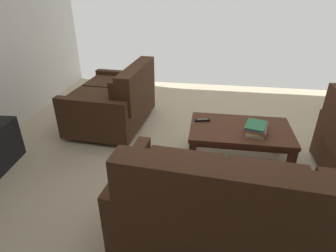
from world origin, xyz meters
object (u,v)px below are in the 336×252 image
Objects in this scene: loveseat_near at (115,100)px; tv_remote at (202,120)px; sofa_main at (269,217)px; coffee_table at (240,134)px; book_stack at (256,128)px.

loveseat_near reaches higher than tv_remote.
coffee_table is (0.09, -1.19, -0.04)m from sofa_main.
book_stack is at bearing 152.94° from coffee_table.
book_stack reaches higher than coffee_table.
sofa_main is 12.80× the size of tv_remote.
loveseat_near is 1.23× the size of coffee_table.
loveseat_near is at bearing -25.44° from tv_remote.
book_stack is at bearing 161.84° from tv_remote.
book_stack is (-1.67, 0.71, 0.10)m from loveseat_near.
sofa_main is 2.45m from loveseat_near.
sofa_main is 1.70× the size of loveseat_near.
loveseat_near is 1.26m from tv_remote.
sofa_main reaches higher than book_stack.
sofa_main is 6.72× the size of book_stack.
coffee_table is at bearing -27.06° from book_stack.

